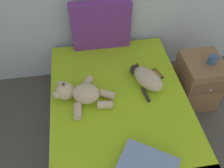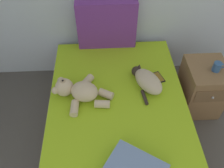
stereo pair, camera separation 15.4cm
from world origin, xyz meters
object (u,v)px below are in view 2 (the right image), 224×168
Objects in this scene: teddy_bear at (79,91)px; nightstand at (201,88)px; cat at (147,80)px; cell_phone at (159,77)px; mug at (217,67)px; patterned_cushion at (107,25)px; bed at (118,122)px.

teddy_bear reaches higher than nightstand.
cell_phone is at bearing 35.71° from cat.
teddy_bear is 1.35m from mug.
patterned_cushion is 1.43× the size of cat.
bed is 0.60m from cell_phone.
bed is 3.03× the size of patterned_cushion.
teddy_bear is at bearing -169.99° from nightstand.
bed is at bearing -85.85° from patterned_cushion.
bed is at bearing -140.81° from cat.
teddy_bear is at bearing -111.15° from patterned_cushion.
nightstand is (0.93, 0.36, 0.04)m from bed.
teddy_bear is at bearing -171.16° from cat.
bed is 0.50m from teddy_bear.
patterned_cushion is at bearing 152.57° from nightstand.
cat is 0.76× the size of nightstand.
teddy_bear reaches higher than cell_phone.
teddy_bear is at bearing -165.63° from cell_phone.
cell_phone is (0.14, 0.10, -0.07)m from cat.
nightstand is 0.34m from mug.
mug reaches higher than cell_phone.
mug is (1.04, -0.55, -0.14)m from patterned_cushion.
cat is 0.65m from teddy_bear.
nightstand is at bearing 147.36° from mug.
teddy_bear reaches higher than cat.
nightstand is at bearing -27.43° from patterned_cushion.
bed is at bearing -158.76° from nightstand.
cat is (0.29, 0.23, 0.32)m from bed.
patterned_cushion is 5.25× the size of mug.
cat is 0.18m from cell_phone.
mug reaches higher than bed.
nightstand is (0.64, 0.13, -0.28)m from cat.
cat is at bearing -172.23° from mug.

